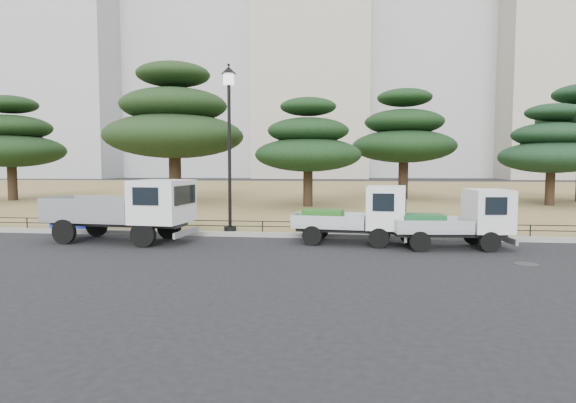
# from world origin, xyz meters

# --- Properties ---
(ground) EXTENTS (220.00, 220.00, 0.00)m
(ground) POSITION_xyz_m (0.00, 0.00, 0.00)
(ground) COLOR black
(lawn) EXTENTS (120.00, 56.00, 0.15)m
(lawn) POSITION_xyz_m (0.00, 30.60, 0.07)
(lawn) COLOR olive
(lawn) RESTS_ON ground
(curb) EXTENTS (120.00, 0.25, 0.16)m
(curb) POSITION_xyz_m (0.00, 2.60, 0.08)
(curb) COLOR gray
(curb) RESTS_ON ground
(truck_large) EXTENTS (4.82, 2.25, 2.04)m
(truck_large) POSITION_xyz_m (-5.17, 0.99, 1.13)
(truck_large) COLOR black
(truck_large) RESTS_ON ground
(truck_kei_front) EXTENTS (3.65, 1.88, 1.86)m
(truck_kei_front) POSITION_xyz_m (2.33, 1.52, 0.92)
(truck_kei_front) COLOR black
(truck_kei_front) RESTS_ON ground
(truck_kei_rear) EXTENTS (3.53, 1.77, 1.78)m
(truck_kei_rear) POSITION_xyz_m (5.33, 1.05, 0.89)
(truck_kei_rear) COLOR black
(truck_kei_rear) RESTS_ON ground
(street_lamp) EXTENTS (0.52, 0.52, 5.82)m
(street_lamp) POSITION_xyz_m (-2.21, 2.90, 4.09)
(street_lamp) COLOR black
(street_lamp) RESTS_ON lawn
(pipe_fence) EXTENTS (38.00, 0.04, 0.40)m
(pipe_fence) POSITION_xyz_m (0.00, 2.75, 0.44)
(pipe_fence) COLOR black
(pipe_fence) RESTS_ON lawn
(tarp_pile) EXTENTS (1.53, 1.14, 1.00)m
(tarp_pile) POSITION_xyz_m (-8.29, 3.24, 0.55)
(tarp_pile) COLOR #1528A8
(tarp_pile) RESTS_ON lawn
(manhole) EXTENTS (0.60, 0.60, 0.01)m
(manhole) POSITION_xyz_m (6.50, -1.20, 0.01)
(manhole) COLOR #2D2D30
(manhole) RESTS_ON ground
(pine_west_far) EXTENTS (6.92, 6.92, 6.99)m
(pine_west_far) POSITION_xyz_m (-20.47, 16.04, 4.18)
(pine_west_far) COLOR black
(pine_west_far) RESTS_ON lawn
(pine_west_near) EXTENTS (8.85, 8.85, 8.84)m
(pine_west_near) POSITION_xyz_m (-9.04, 15.99, 5.25)
(pine_west_near) COLOR black
(pine_west_near) RESTS_ON lawn
(pine_center_left) EXTENTS (6.10, 6.10, 6.20)m
(pine_center_left) POSITION_xyz_m (-0.27, 13.68, 3.73)
(pine_center_left) COLOR black
(pine_center_left) RESTS_ON lawn
(pine_center_right) EXTENTS (7.26, 7.26, 7.70)m
(pine_center_right) POSITION_xyz_m (5.92, 20.95, 4.61)
(pine_center_right) COLOR black
(pine_center_right) RESTS_ON lawn
(pine_east_near) EXTENTS (5.88, 5.88, 5.94)m
(pine_east_near) POSITION_xyz_m (13.86, 16.09, 3.58)
(pine_east_near) COLOR black
(pine_east_near) RESTS_ON lawn
(tower_far_west) EXTENTS (24.00, 20.00, 65.00)m
(tower_far_west) POSITION_xyz_m (-55.00, 80.00, 32.50)
(tower_far_west) COLOR #A0A0A5
(tower_far_west) RESTS_ON ground
(tower_center_left) EXTENTS (22.00, 20.00, 55.00)m
(tower_center_left) POSITION_xyz_m (-5.00, 85.00, 27.50)
(tower_center_left) COLOR #AAA08C
(tower_center_left) RESTS_ON ground
(tower_east) EXTENTS (20.00, 18.00, 48.00)m
(tower_east) POSITION_xyz_m (40.00, 82.00, 24.00)
(tower_east) COLOR #AAA08C
(tower_east) RESTS_ON ground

